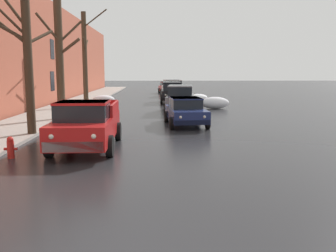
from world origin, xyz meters
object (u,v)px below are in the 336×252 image
Objects in this scene: fire_hydrant at (11,147)px; bare_tree_mid_block at (60,55)px; pickup_truck_red_approaching_near_lane at (86,124)px; suv_white_queued_behind_truck at (172,87)px; suv_grey_parked_kerbside_mid at (180,98)px; bare_tree_second_along_sidewalk at (27,62)px; sedan_red_at_far_intersection at (167,87)px; sedan_darkblue_parked_kerbside_close at (186,111)px; suv_black_parked_far_down_block at (172,91)px; bare_tree_far_down_block at (85,59)px.

bare_tree_mid_block is at bearing 94.02° from fire_hydrant.
suv_white_queued_behind_truck is (4.20, 27.11, 0.11)m from pickup_truck_red_approaching_near_lane.
pickup_truck_red_approaching_near_lane is 12.43m from suv_grey_parked_kerbside_mid.
bare_tree_second_along_sidewalk is at bearing -106.15° from suv_white_queued_behind_truck.
suv_white_queued_behind_truck is at bearing 81.19° from pickup_truck_red_approaching_near_lane.
suv_grey_parked_kerbside_mid is 1.05× the size of sedan_red_at_far_intersection.
bare_tree_second_along_sidewalk is 7.96m from sedan_darkblue_parked_kerbside_close.
bare_tree_mid_block is 1.61× the size of sedan_red_at_far_intersection.
suv_black_parked_far_down_block is 1.01× the size of sedan_red_at_far_intersection.
fire_hydrant is (0.73, -4.08, -2.81)m from bare_tree_second_along_sidewalk.
bare_tree_second_along_sidewalk is 5.12m from bare_tree_mid_block.
sedan_red_at_far_intersection is (6.64, 17.92, -2.90)m from bare_tree_far_down_block.
sedan_red_at_far_intersection is (-0.19, 27.24, 0.00)m from sedan_darkblue_parked_kerbside_close.
bare_tree_mid_block is (0.09, 5.09, 0.50)m from bare_tree_second_along_sidewalk.
fire_hydrant is (-6.37, -28.58, -0.63)m from suv_white_queued_behind_truck.
pickup_truck_red_approaching_near_lane is (2.89, -2.61, -2.28)m from bare_tree_second_along_sidewalk.
bare_tree_mid_block reaches higher than bare_tree_far_down_block.
sedan_red_at_far_intersection is at bearing 83.38° from pickup_truck_red_approaching_near_lane.
suv_black_parked_far_down_block is (-0.19, 13.62, 0.23)m from sedan_darkblue_parked_kerbside_close.
bare_tree_far_down_block is at bearing 154.24° from suv_grey_parked_kerbside_mid.
suv_grey_parked_kerbside_mid reaches higher than sedan_red_at_far_intersection.
bare_tree_far_down_block is at bearing -110.32° from sedan_red_at_far_intersection.
suv_grey_parked_kerbside_mid reaches higher than sedan_darkblue_parked_kerbside_close.
fire_hydrant is (-6.18, -7.22, -0.40)m from sedan_darkblue_parked_kerbside_close.
bare_tree_second_along_sidewalk is at bearing -90.39° from bare_tree_far_down_block.
sedan_red_at_far_intersection is (-0.37, 5.88, -0.23)m from suv_white_queued_behind_truck.
fire_hydrant is at bearing -87.77° from bare_tree_far_down_block.
suv_grey_parked_kerbside_mid is at bearing -25.76° from bare_tree_far_down_block.
bare_tree_far_down_block reaches higher than suv_black_parked_far_down_block.
bare_tree_mid_block is 13.69m from suv_black_parked_far_down_block.
bare_tree_far_down_block reaches higher than pickup_truck_red_approaching_near_lane.
pickup_truck_red_approaching_near_lane is at bearing 34.28° from fire_hydrant.
suv_black_parked_far_down_block reaches higher than pickup_truck_red_approaching_near_lane.
sedan_red_at_far_intersection is at bearing 90.79° from suv_grey_parked_kerbside_mid.
suv_black_parked_far_down_block is 6.36× the size of fire_hydrant.
bare_tree_far_down_block is (0.09, 12.46, 0.50)m from bare_tree_second_along_sidewalk.
bare_tree_second_along_sidewalk reaches higher than pickup_truck_red_approaching_near_lane.
suv_white_queued_behind_truck is (7.01, 12.04, -2.67)m from bare_tree_far_down_block.
bare_tree_far_down_block is at bearing -120.20° from suv_white_queued_behind_truck.
suv_black_parked_far_down_block is (6.64, 4.30, -2.67)m from bare_tree_far_down_block.
sedan_darkblue_parked_kerbside_close is 0.93× the size of suv_grey_parked_kerbside_mid.
bare_tree_mid_block reaches higher than sedan_darkblue_parked_kerbside_close.
pickup_truck_red_approaching_near_lane reaches higher than fire_hydrant.
bare_tree_mid_block is at bearing -104.71° from sedan_red_at_far_intersection.
bare_tree_far_down_block is at bearing 126.22° from sedan_darkblue_parked_kerbside_close.
bare_tree_mid_block reaches higher than suv_grey_parked_kerbside_mid.
suv_black_parked_far_down_block is 13.62m from sedan_red_at_far_intersection.
bare_tree_far_down_block is 8.35m from suv_black_parked_far_down_block.
bare_tree_mid_block is 8.45m from suv_grey_parked_kerbside_mid.
bare_tree_mid_block reaches higher than bare_tree_second_along_sidewalk.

